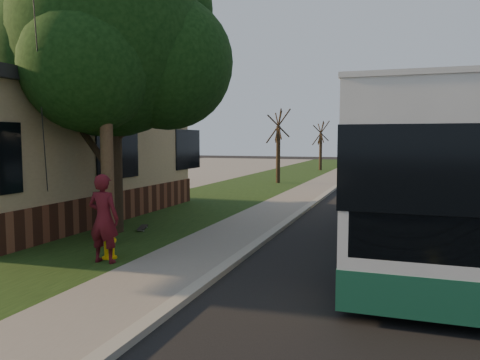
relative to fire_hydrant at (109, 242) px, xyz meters
The scene contains 17 objects.
ground 2.64m from the fire_hydrant, ahead, with size 120.00×120.00×0.00m, color black.
road 11.99m from the fire_hydrant, 56.58° to the left, with size 8.00×80.00×0.01m, color black.
curb 10.34m from the fire_hydrant, 75.43° to the left, with size 0.25×80.00×0.12m, color gray.
sidewalk 10.13m from the fire_hydrant, 80.91° to the left, with size 2.00×80.00×0.08m, color slate.
grass_verge 10.19m from the fire_hydrant, 100.76° to the left, with size 5.00×80.00×0.07m, color black.
building_lot 15.55m from the fire_hydrant, 139.96° to the left, with size 15.00×80.00×0.04m, color slate.
fire_hydrant is the anchor object (origin of this frame).
utility_pole 4.37m from the fire_hydrant, 125.38° to the left, with size 2.86×3.21×9.07m.
leafy_tree 5.65m from the fire_hydrant, 120.67° to the left, with size 6.30×6.00×7.80m.
bare_tree_near 18.10m from the fire_hydrant, 92.86° to the left, with size 1.38×1.21×4.31m.
bare_tree_far 30.04m from the fire_hydrant, 90.76° to the left, with size 1.38×1.21×4.03m.
traffic_signal 34.25m from the fire_hydrant, 84.79° to the left, with size 0.18×0.22×5.50m.
transit_bus 8.06m from the fire_hydrant, 36.04° to the left, with size 3.02×13.10×3.54m.
skateboarder 0.65m from the fire_hydrant, 72.42° to the right, with size 0.67×0.44×1.85m, color #490E17.
skateboard_main 3.23m from the fire_hydrant, 108.26° to the left, with size 0.46×0.80×0.07m.
dumpster 8.01m from the fire_hydrant, 124.77° to the left, with size 1.90×1.74×1.36m.
distant_car 28.59m from the fire_hydrant, 79.77° to the left, with size 1.93×4.80×1.64m, color black.
Camera 1 is at (3.27, -8.40, 2.63)m, focal length 35.00 mm.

